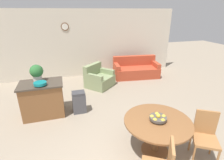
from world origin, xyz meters
TOP-DOWN VIEW (x-y plane):
  - wall_back at (-0.00, 5.75)m, footprint 8.00×0.09m
  - dining_table at (0.69, 0.90)m, footprint 1.26×1.26m
  - dining_chair_near_right at (1.47, 0.53)m, footprint 0.58×0.58m
  - fruit_bowl at (0.69, 0.90)m, footprint 0.32×0.32m
  - kitchen_island at (-1.49, 2.94)m, footprint 1.07×0.72m
  - teal_bowl at (-1.47, 2.76)m, footprint 0.30×0.30m
  - potted_plant at (-1.56, 3.11)m, footprint 0.33×0.33m
  - trash_bin at (-0.58, 2.81)m, footprint 0.35×0.28m
  - couch at (2.04, 4.95)m, footprint 1.92×1.06m
  - armchair at (0.32, 4.38)m, footprint 1.20×1.19m

SIDE VIEW (x-z plane):
  - armchair at x=0.32m, z-range -0.13..0.68m
  - couch at x=2.04m, z-range -0.13..0.70m
  - trash_bin at x=-0.58m, z-range 0.00..0.60m
  - kitchen_island at x=-1.49m, z-range 0.00..0.92m
  - dining_chair_near_right at x=1.47m, z-range 0.05..1.00m
  - dining_table at x=0.69m, z-range 0.20..0.92m
  - fruit_bowl at x=0.69m, z-range 0.71..0.85m
  - teal_bowl at x=-1.47m, z-range 0.93..1.02m
  - potted_plant at x=-1.56m, z-range 0.94..1.37m
  - wall_back at x=0.00m, z-range 0.00..2.70m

